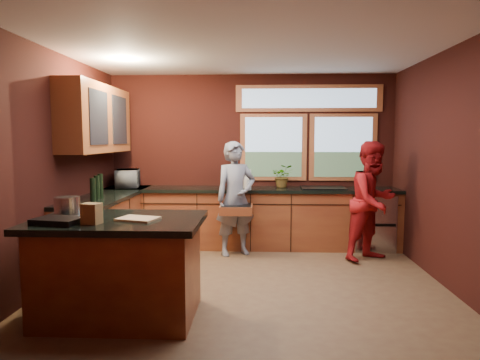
# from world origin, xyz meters

# --- Properties ---
(floor) EXTENTS (4.50, 4.50, 0.00)m
(floor) POSITION_xyz_m (0.00, 0.00, 0.00)
(floor) COLOR brown
(floor) RESTS_ON ground
(room_shell) EXTENTS (4.52, 4.02, 2.71)m
(room_shell) POSITION_xyz_m (-0.60, 0.32, 1.80)
(room_shell) COLOR black
(room_shell) RESTS_ON ground
(back_counter) EXTENTS (4.50, 0.64, 0.93)m
(back_counter) POSITION_xyz_m (0.20, 1.70, 0.46)
(back_counter) COLOR maroon
(back_counter) RESTS_ON floor
(left_counter) EXTENTS (0.64, 2.30, 0.93)m
(left_counter) POSITION_xyz_m (-1.95, 0.85, 0.47)
(left_counter) COLOR maroon
(left_counter) RESTS_ON floor
(island) EXTENTS (1.55, 1.05, 0.95)m
(island) POSITION_xyz_m (-1.18, -1.00, 0.48)
(island) COLOR maroon
(island) RESTS_ON floor
(person_grey) EXTENTS (0.71, 0.61, 1.65)m
(person_grey) POSITION_xyz_m (-0.21, 1.25, 0.83)
(person_grey) COLOR slate
(person_grey) RESTS_ON floor
(person_red) EXTENTS (1.02, 0.97, 1.65)m
(person_red) POSITION_xyz_m (1.70, 1.05, 0.83)
(person_red) COLOR maroon
(person_red) RESTS_ON floor
(microwave) EXTENTS (0.45, 0.57, 0.28)m
(microwave) POSITION_xyz_m (-1.92, 1.67, 1.07)
(microwave) COLOR #999999
(microwave) RESTS_ON left_counter
(potted_plant) EXTENTS (0.32, 0.28, 0.36)m
(potted_plant) POSITION_xyz_m (0.49, 1.75, 1.11)
(potted_plant) COLOR #999999
(potted_plant) RESTS_ON back_counter
(paper_towel) EXTENTS (0.12, 0.12, 0.28)m
(paper_towel) POSITION_xyz_m (-0.06, 1.70, 1.07)
(paper_towel) COLOR white
(paper_towel) RESTS_ON back_counter
(cutting_board) EXTENTS (0.41, 0.34, 0.02)m
(cutting_board) POSITION_xyz_m (-0.98, -1.05, 0.95)
(cutting_board) COLOR #AA8057
(cutting_board) RESTS_ON island
(stock_pot) EXTENTS (0.24, 0.24, 0.18)m
(stock_pot) POSITION_xyz_m (-1.73, -0.85, 1.03)
(stock_pot) COLOR #ACACB1
(stock_pot) RESTS_ON island
(paper_bag) EXTENTS (0.17, 0.15, 0.18)m
(paper_bag) POSITION_xyz_m (-1.33, -1.25, 1.03)
(paper_bag) COLOR brown
(paper_bag) RESTS_ON island
(black_tray) EXTENTS (0.44, 0.35, 0.05)m
(black_tray) POSITION_xyz_m (-1.63, -1.25, 0.97)
(black_tray) COLOR black
(black_tray) RESTS_ON island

